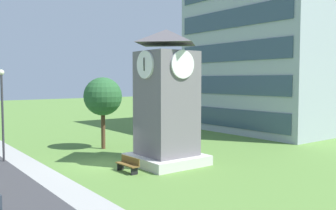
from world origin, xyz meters
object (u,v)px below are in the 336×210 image
park_bench (128,164)px  street_lamp (2,105)px  clock_tower (167,106)px  tree_near_tower (103,97)px

park_bench → street_lamp: (-7.34, -5.04, 3.24)m
park_bench → street_lamp: 9.48m
street_lamp → clock_tower: bearing=49.4°
clock_tower → park_bench: clock_tower is taller
street_lamp → tree_near_tower: 7.25m
park_bench → tree_near_tower: 8.55m
clock_tower → tree_near_tower: clock_tower is taller
park_bench → street_lamp: street_lamp is taller
clock_tower → park_bench: bearing=-82.6°
clock_tower → tree_near_tower: (-7.06, -0.85, 0.31)m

